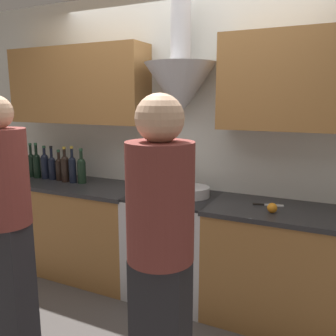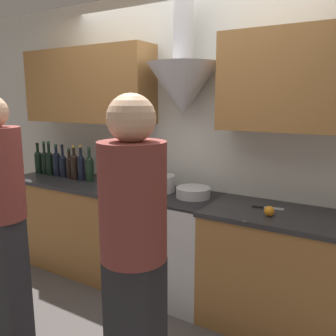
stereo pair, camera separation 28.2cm
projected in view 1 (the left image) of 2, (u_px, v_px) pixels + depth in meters
name	position (u px, v px, depth m)	size (l,w,h in m)	color
ground_plane	(154.00, 315.00, 2.81)	(12.00, 12.00, 0.00)	#4C4744
wall_back	(180.00, 122.00, 3.10)	(8.40, 0.59, 2.60)	silver
counter_left	(74.00, 226.00, 3.49)	(1.46, 0.62, 0.89)	#9E6B38
counter_right	(285.00, 267.00, 2.65)	(1.17, 0.62, 0.89)	#9E6B38
stove_range	(173.00, 245.00, 3.04)	(0.70, 0.60, 0.89)	silver
wine_bottle_0	(24.00, 163.00, 3.67)	(0.08, 0.08, 0.33)	black
wine_bottle_1	(31.00, 164.00, 3.64)	(0.07, 0.07, 0.35)	black
wine_bottle_2	(37.00, 164.00, 3.59)	(0.07, 0.07, 0.36)	black
wine_bottle_3	(45.00, 165.00, 3.56)	(0.08, 0.08, 0.33)	black
wine_bottle_4	(52.00, 167.00, 3.52)	(0.07, 0.07, 0.34)	black
wine_bottle_5	(59.00, 168.00, 3.49)	(0.07, 0.07, 0.30)	black
wine_bottle_6	(65.00, 167.00, 3.42)	(0.08, 0.08, 0.34)	black
wine_bottle_7	(73.00, 168.00, 3.38)	(0.07, 0.07, 0.35)	black
wine_bottle_8	(82.00, 169.00, 3.36)	(0.08, 0.08, 0.33)	black
stock_pot	(159.00, 184.00, 3.06)	(0.23, 0.23, 0.14)	silver
mixing_bowl	(192.00, 192.00, 2.91)	(0.28, 0.28, 0.08)	silver
orange_fruit	(272.00, 208.00, 2.50)	(0.07, 0.07, 0.07)	orange
chefs_knife	(268.00, 205.00, 2.68)	(0.23, 0.08, 0.01)	silver
person_foreground_left	(5.00, 224.00, 2.11)	(0.31, 0.31, 1.70)	#28282D
person_foreground_right	(160.00, 257.00, 1.65)	(0.31, 0.31, 1.70)	#28282D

